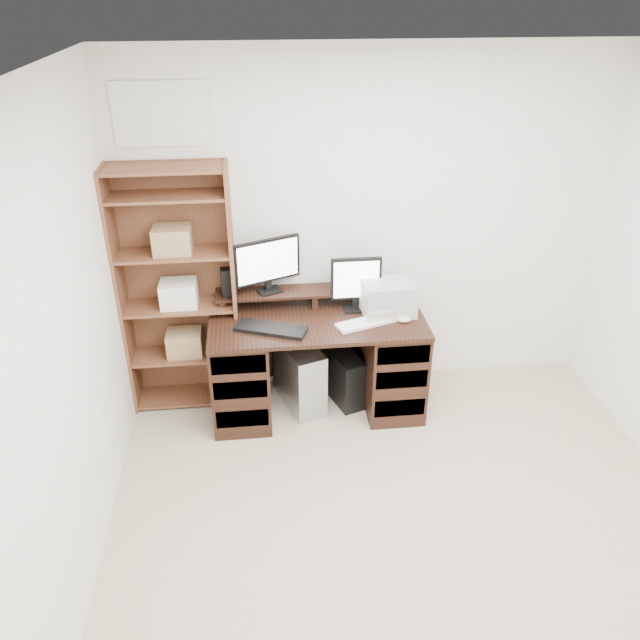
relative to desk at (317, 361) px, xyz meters
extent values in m
cube|color=#BDAF92|center=(0.40, -1.64, -0.40)|extent=(3.50, 4.00, 0.02)
cube|color=white|center=(0.40, -1.64, 2.12)|extent=(3.50, 4.00, 0.02)
cube|color=white|center=(0.40, 0.37, 0.86)|extent=(3.50, 0.02, 2.50)
cube|color=white|center=(-1.36, -1.64, 0.86)|extent=(0.02, 4.00, 2.50)
cube|color=white|center=(-0.95, 0.35, 1.69)|extent=(0.60, 0.01, 0.40)
cube|color=black|center=(0.00, -0.01, 0.35)|extent=(1.50, 0.70, 0.03)
cube|color=black|center=(-0.55, -0.01, -0.03)|extent=(0.40, 0.66, 0.72)
cube|color=black|center=(0.55, -0.01, -0.03)|extent=(0.40, 0.66, 0.72)
cube|color=black|center=(0.00, 0.32, 0.01)|extent=(1.48, 0.02, 0.65)
cube|color=black|center=(-0.55, -0.34, -0.21)|extent=(0.36, 0.01, 0.14)
cube|color=black|center=(-0.55, -0.34, 0.03)|extent=(0.36, 0.01, 0.14)
cube|color=black|center=(-0.55, -0.34, 0.23)|extent=(0.36, 0.01, 0.14)
cube|color=black|center=(0.55, -0.34, -0.21)|extent=(0.36, 0.01, 0.14)
cube|color=black|center=(0.55, -0.34, 0.03)|extent=(0.36, 0.01, 0.14)
cube|color=black|center=(0.55, -0.34, 0.23)|extent=(0.36, 0.01, 0.14)
cube|color=black|center=(-0.65, 0.21, 0.41)|extent=(0.04, 0.20, 0.10)
cube|color=black|center=(0.00, 0.21, 0.41)|extent=(0.04, 0.20, 0.10)
cube|color=black|center=(0.65, 0.21, 0.41)|extent=(0.04, 0.20, 0.10)
cube|color=black|center=(0.00, 0.21, 0.47)|extent=(1.40, 0.22, 0.02)
cube|color=black|center=(-0.32, 0.21, 0.49)|extent=(0.20, 0.18, 0.01)
cube|color=black|center=(-0.32, 0.23, 0.54)|extent=(0.05, 0.04, 0.09)
cube|color=black|center=(-0.32, 0.23, 0.71)|extent=(0.46, 0.22, 0.31)
cube|color=white|center=(-0.32, 0.21, 0.71)|extent=(0.42, 0.18, 0.28)
cube|color=black|center=(0.29, 0.09, 0.37)|extent=(0.17, 0.13, 0.01)
cube|color=black|center=(0.29, 0.11, 0.42)|extent=(0.05, 0.03, 0.09)
cube|color=black|center=(0.29, 0.11, 0.60)|extent=(0.36, 0.03, 0.31)
cube|color=white|center=(0.29, 0.10, 0.60)|extent=(0.32, 0.00, 0.27)
cube|color=black|center=(-0.61, 0.18, 0.58)|extent=(0.09, 0.09, 0.21)
cube|color=black|center=(-0.33, -0.14, 0.37)|extent=(0.51, 0.33, 0.03)
cube|color=white|center=(0.33, -0.12, 0.37)|extent=(0.46, 0.27, 0.02)
ellipsoid|color=silver|center=(0.59, -0.12, 0.38)|extent=(0.10, 0.09, 0.04)
cube|color=beige|center=(0.50, 0.01, 0.40)|extent=(0.38, 0.30, 0.09)
cube|color=#A7AEB3|center=(0.50, 0.01, 0.52)|extent=(0.37, 0.28, 0.15)
cube|color=#AFB2B6|center=(-0.13, 0.05, -0.14)|extent=(0.38, 0.55, 0.50)
cube|color=black|center=(0.21, 0.06, -0.19)|extent=(0.29, 0.43, 0.40)
cube|color=#19FF33|center=(0.27, -0.13, -0.11)|extent=(0.01, 0.01, 0.01)
cube|color=brown|center=(-1.34, 0.19, 0.51)|extent=(0.02, 0.30, 1.80)
cube|color=brown|center=(-0.56, 0.19, 0.51)|extent=(0.02, 0.30, 1.80)
cube|color=brown|center=(-0.95, 0.33, 0.51)|extent=(0.80, 0.01, 1.80)
cube|color=brown|center=(-0.95, 0.19, -0.36)|extent=(0.75, 0.28, 0.02)
cube|color=brown|center=(-0.95, 0.19, 0.01)|extent=(0.75, 0.28, 0.02)
cube|color=brown|center=(-0.95, 0.19, 0.41)|extent=(0.75, 0.28, 0.02)
cube|color=brown|center=(-0.95, 0.19, 0.81)|extent=(0.75, 0.28, 0.02)
cube|color=brown|center=(-0.95, 0.19, 1.21)|extent=(0.75, 0.28, 0.02)
cube|color=brown|center=(-0.95, 0.19, 1.39)|extent=(0.75, 0.28, 0.02)
cube|color=#A07F54|center=(-0.95, 0.19, 0.11)|extent=(0.25, 0.20, 0.18)
cube|color=white|center=(-0.95, 0.19, 0.51)|extent=(0.25, 0.20, 0.18)
cube|color=#A07F54|center=(-0.95, 0.19, 0.91)|extent=(0.25, 0.20, 0.18)
camera|label=1|loc=(-0.40, -3.79, 2.45)|focal=35.00mm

